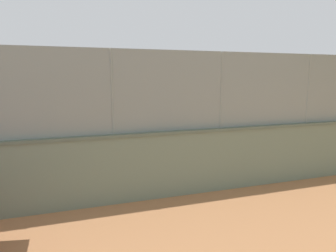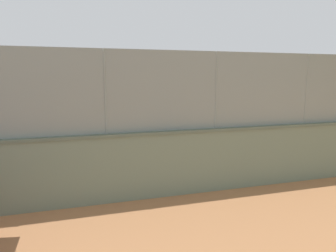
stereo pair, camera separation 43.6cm
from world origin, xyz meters
name	(u,v)px [view 1 (the left image)]	position (x,y,z in m)	size (l,w,h in m)	color
ground_plane	(111,126)	(0.00, 0.00, 0.00)	(260.00, 260.00, 0.00)	#A36B42
perimeter_wall	(114,168)	(1.63, 12.63, 0.92)	(25.12, 0.47, 1.84)	slate
fence_panel_on_wall	(112,92)	(1.63, 12.63, 2.91)	(24.68, 0.10, 2.15)	gray
player_at_service_line	(132,118)	(-0.79, 3.35, 0.94)	(0.72, 1.15, 1.60)	navy
player_baseline_waiting	(219,122)	(-4.75, 6.41, 0.96)	(0.75, 1.04, 1.63)	#591919
sports_ball	(129,135)	(-0.44, 4.03, 0.11)	(0.22, 0.22, 0.22)	yellow
courtside_bench	(218,163)	(-1.95, 11.65, 0.46)	(1.60, 0.38, 0.87)	#4C6B4C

